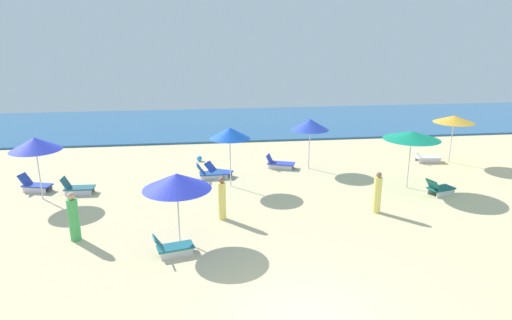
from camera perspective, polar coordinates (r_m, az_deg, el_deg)
ocean at (r=33.95m, az=-2.88°, el=4.79°), size 60.00×11.81×0.12m
umbrella_0 at (r=25.64m, az=23.99°, el=4.80°), size 2.09×2.09×2.56m
lounge_chair_0_0 at (r=25.73m, az=20.92°, el=0.33°), size 1.48×0.71×0.64m
umbrella_1 at (r=20.32m, az=-26.41°, el=1.85°), size 2.07×2.07×2.68m
lounge_chair_1_0 at (r=22.05m, az=-26.41°, el=-2.88°), size 1.47×0.93×0.77m
lounge_chair_1_1 at (r=20.94m, az=-21.90°, el=-3.31°), size 1.34×0.65×0.76m
umbrella_2 at (r=22.56m, az=6.92°, el=4.53°), size 1.91×1.91×2.59m
lounge_chair_2_0 at (r=23.02m, az=3.00°, el=-0.42°), size 1.56×1.10×0.69m
umbrella_3 at (r=20.73m, az=19.29°, el=2.99°), size 2.48×2.48×2.61m
lounge_chair_3_0 at (r=20.88m, az=22.40°, el=-3.38°), size 1.35×0.94×0.75m
umbrella_4 at (r=19.79m, az=-3.37°, el=3.45°), size 1.82×1.82×2.74m
lounge_chair_4_0 at (r=21.83m, az=-4.87°, el=-1.42°), size 1.44×1.14×0.65m
lounge_chair_4_1 at (r=21.55m, az=-6.02°, el=-1.66°), size 1.30×0.66×0.74m
umbrella_5 at (r=14.82m, az=-10.10°, el=-2.70°), size 2.28×2.28×2.41m
lounge_chair_5_0 at (r=14.68m, az=-10.66°, el=-10.89°), size 1.34×0.83×0.71m
beachgoer_0 at (r=16.82m, az=-4.37°, el=-5.00°), size 0.40×0.40×1.66m
beachgoer_1 at (r=18.00m, az=15.26°, el=-4.13°), size 0.36×0.36×1.65m
beachgoer_2 at (r=16.35m, az=-22.28°, el=-6.85°), size 0.50×0.50×1.72m
beach_ball_0 at (r=24.40m, az=-7.26°, el=0.19°), size 0.29×0.29×0.29m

